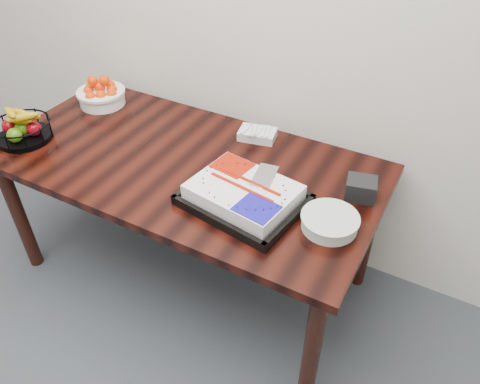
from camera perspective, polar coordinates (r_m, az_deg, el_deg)
The scene contains 7 objects.
table at distance 2.21m, azimuth -6.75°, elevation 2.00°, with size 1.80×0.90×0.75m.
cake_tray at distance 1.88m, azimuth 0.45°, elevation -0.36°, with size 0.51×0.43×0.10m.
tangerine_bowl at distance 2.68m, azimuth -16.60°, elevation 11.58°, with size 0.26×0.26×0.16m.
fruit_basket at distance 2.49m, azimuth -25.01°, elevation 7.02°, with size 0.27×0.27×0.15m.
plate_stack at distance 1.81m, azimuth 10.88°, elevation -3.61°, with size 0.22×0.22×0.05m.
fork_bag at distance 2.29m, azimuth 2.14°, elevation 7.11°, with size 0.20×0.15×0.05m.
napkin_box at distance 1.97m, azimuth 14.52°, elevation 0.40°, with size 0.12×0.10×0.09m, color black.
Camera 1 is at (1.07, 0.58, 1.98)m, focal length 35.00 mm.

